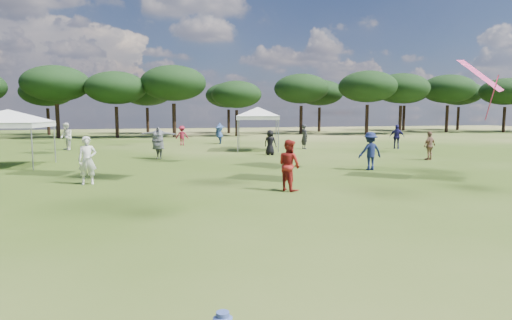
% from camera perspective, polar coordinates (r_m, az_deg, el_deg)
% --- Properties ---
extents(tree_line, '(108.78, 17.63, 7.77)m').
position_cam_1_polar(tree_line, '(49.77, -12.32, 9.45)').
color(tree_line, black).
rests_on(tree_line, ground).
extents(tent_left, '(6.58, 6.58, 3.04)m').
position_cam_1_polar(tent_left, '(23.59, -30.18, 5.56)').
color(tent_left, gray).
rests_on(tent_left, ground).
extents(tent_right, '(5.51, 5.51, 3.27)m').
position_cam_1_polar(tent_right, '(29.15, 0.24, 6.83)').
color(tent_right, gray).
rests_on(tent_right, ground).
extents(festival_crowd, '(30.96, 23.40, 1.90)m').
position_cam_1_polar(festival_crowd, '(25.58, -11.01, 2.34)').
color(festival_crowd, '#2A2A2F').
rests_on(festival_crowd, ground).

